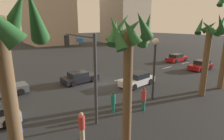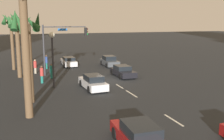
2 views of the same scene
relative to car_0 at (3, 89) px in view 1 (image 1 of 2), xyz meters
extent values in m
plane|color=#232628|center=(-9.05, 3.10, -0.65)|extent=(220.00, 220.00, 0.00)
cube|color=silver|center=(-27.05, 3.10, -0.65)|extent=(2.43, 0.14, 0.01)
cube|color=silver|center=(-21.67, 3.10, -0.65)|extent=(2.25, 0.14, 0.01)
cube|color=silver|center=(-14.83, 3.10, -0.65)|extent=(2.43, 0.14, 0.01)
cube|color=silver|center=(-11.92, 3.10, -0.65)|extent=(1.86, 0.14, 0.01)
cube|color=#474C51|center=(-0.06, 0.00, -0.15)|extent=(4.08, 1.83, 0.68)
cube|color=black|center=(0.18, 0.00, 0.49)|extent=(1.97, 1.58, 0.59)
cylinder|color=black|center=(-1.33, -0.80, -0.33)|extent=(0.64, 0.23, 0.64)
cylinder|color=black|center=(-1.30, 0.85, -0.33)|extent=(0.64, 0.23, 0.64)
cube|color=silver|center=(-11.86, 5.84, -0.17)|extent=(4.36, 1.87, 0.66)
cube|color=black|center=(-12.12, 5.82, 0.44)|extent=(2.12, 1.57, 0.56)
cylinder|color=black|center=(-10.57, 6.68, -0.33)|extent=(0.65, 0.25, 0.64)
cylinder|color=black|center=(-10.50, 5.11, -0.33)|extent=(0.65, 0.25, 0.64)
cylinder|color=black|center=(-13.22, 6.56, -0.33)|extent=(0.65, 0.25, 0.64)
cylinder|color=black|center=(-13.15, 4.99, -0.33)|extent=(0.65, 0.25, 0.64)
cube|color=maroon|center=(-27.12, 1.36, -0.17)|extent=(4.72, 1.83, 0.64)
cube|color=black|center=(-26.84, 1.35, 0.43)|extent=(2.28, 1.56, 0.56)
cylinder|color=black|center=(-28.59, 0.59, -0.33)|extent=(0.65, 0.24, 0.64)
cylinder|color=black|center=(-28.54, 2.20, -0.33)|extent=(0.65, 0.24, 0.64)
cylinder|color=black|center=(-25.69, 0.52, -0.33)|extent=(0.65, 0.24, 0.64)
cylinder|color=black|center=(-25.65, 2.13, -0.33)|extent=(0.65, 0.24, 0.64)
cylinder|color=black|center=(0.75, 6.34, -0.33)|extent=(0.64, 0.22, 0.64)
cylinder|color=black|center=(0.74, 4.75, -0.33)|extent=(0.64, 0.22, 0.64)
cube|color=black|center=(-7.57, 0.97, -0.18)|extent=(4.14, 1.81, 0.62)
cube|color=black|center=(-7.32, 0.97, 0.37)|extent=(1.99, 1.59, 0.48)
cylinder|color=black|center=(-8.85, 0.12, -0.33)|extent=(0.64, 0.22, 0.64)
cylinder|color=black|center=(-8.86, 1.81, -0.33)|extent=(0.64, 0.22, 0.64)
cylinder|color=black|center=(-6.29, 0.13, -0.33)|extent=(0.64, 0.22, 0.64)
cylinder|color=black|center=(-6.29, 1.82, -0.33)|extent=(0.64, 0.22, 0.64)
cube|color=maroon|center=(-24.34, 6.93, -0.18)|extent=(4.39, 1.94, 0.63)
cube|color=black|center=(-24.60, 6.94, 0.43)|extent=(2.14, 1.63, 0.59)
cylinder|color=black|center=(-22.97, 7.70, -0.33)|extent=(0.65, 0.25, 0.64)
cylinder|color=black|center=(-23.05, 6.05, -0.33)|extent=(0.65, 0.25, 0.64)
cylinder|color=black|center=(-25.64, 7.82, -0.33)|extent=(0.65, 0.25, 0.64)
cylinder|color=black|center=(-25.72, 6.16, -0.33)|extent=(0.65, 0.25, 0.64)
cylinder|color=#38383D|center=(-3.96, 9.51, 2.33)|extent=(0.20, 0.20, 5.97)
cylinder|color=#38383D|center=(-4.22, 7.05, 5.07)|extent=(0.65, 4.94, 0.12)
cube|color=black|center=(-4.49, 4.58, 4.49)|extent=(0.35, 0.35, 0.95)
sphere|color=#360503|center=(-4.51, 4.40, 4.79)|extent=(0.20, 0.20, 0.20)
sphere|color=#392605|center=(-4.51, 4.40, 4.49)|extent=(0.20, 0.20, 0.20)
sphere|color=green|center=(-4.51, 4.40, 4.19)|extent=(0.20, 0.20, 0.20)
cube|color=#1959B2|center=(-4.20, 7.29, 4.75)|extent=(0.16, 1.10, 0.28)
cylinder|color=#2D2D33|center=(-10.14, 9.31, 1.76)|extent=(0.18, 0.18, 4.84)
sphere|color=#F2EACC|center=(-10.14, 9.31, 4.46)|extent=(0.56, 0.56, 0.56)
cylinder|color=#1E7266|center=(-7.87, 10.21, -0.27)|extent=(0.38, 0.38, 0.78)
cylinder|color=#BF3833|center=(-7.87, 10.21, 0.54)|extent=(0.50, 0.50, 0.85)
sphere|color=brown|center=(-7.87, 10.21, 1.08)|extent=(0.23, 0.23, 0.23)
cylinder|color=#1E7266|center=(-5.87, 8.97, -0.31)|extent=(0.30, 0.30, 0.69)
cylinder|color=#1E7266|center=(-5.87, 8.97, 0.42)|extent=(0.40, 0.40, 0.76)
sphere|color=brown|center=(-5.87, 8.97, 0.90)|extent=(0.21, 0.21, 0.21)
cylinder|color=#1E7266|center=(0.56, 8.81, -0.26)|extent=(0.31, 0.31, 0.80)
cylinder|color=#2D478C|center=(0.56, 8.81, 0.57)|extent=(0.41, 0.41, 0.87)
sphere|color=brown|center=(0.56, 8.81, 1.13)|extent=(0.23, 0.23, 0.23)
cylinder|color=#B2A58C|center=(-2.30, 10.49, -0.29)|extent=(0.34, 0.34, 0.73)
cylinder|color=#BF3833|center=(-2.30, 10.49, 0.48)|extent=(0.45, 0.45, 0.80)
sphere|color=tan|center=(-2.30, 10.49, 0.99)|extent=(0.22, 0.22, 0.22)
cylinder|color=brown|center=(1.35, 13.00, 2.70)|extent=(0.40, 0.40, 6.71)
cone|color=#235628|center=(0.54, 13.38, 6.01)|extent=(1.25, 1.82, 1.58)
cone|color=#235628|center=(0.83, 12.69, 6.16)|extent=(1.06, 1.26, 1.32)
cylinder|color=brown|center=(-4.02, 12.34, 2.44)|extent=(0.48, 0.48, 6.18)
cone|color=#2D6633|center=(-3.21, 12.40, 5.47)|extent=(0.64, 1.28, 1.71)
cone|color=#2D6633|center=(-3.64, 12.83, 5.54)|extent=(1.21, 1.12, 1.35)
cone|color=#2D6633|center=(-4.18, 13.07, 5.79)|extent=(1.51, 0.86, 1.46)
cone|color=#2D6633|center=(-4.79, 12.74, 5.55)|extent=(1.11, 1.44, 1.78)
cone|color=#2D6633|center=(-4.53, 11.99, 5.63)|extent=(1.20, 1.38, 1.26)
cone|color=#2D6633|center=(-4.19, 11.48, 5.64)|extent=(1.59, 0.84, 1.73)
cone|color=#2D6633|center=(-3.61, 11.75, 5.48)|extent=(1.36, 1.18, 1.50)
cylinder|color=brown|center=(-14.43, 11.69, 2.46)|extent=(0.54, 0.54, 6.23)
cone|color=#235628|center=(-13.73, 11.83, 5.60)|extent=(0.83, 1.50, 1.38)
cone|color=#235628|center=(-14.27, 12.54, 5.86)|extent=(1.39, 0.80, 1.80)
cone|color=#235628|center=(-15.11, 12.24, 5.71)|extent=(1.21, 1.32, 1.82)
cone|color=#235628|center=(-14.99, 11.36, 5.61)|extent=(1.17, 1.44, 1.26)
cone|color=#235628|center=(-14.29, 10.88, 5.73)|extent=(1.48, 0.80, 1.66)
cube|color=#9E9384|center=(-43.14, -29.74, 9.41)|extent=(13.11, 14.67, 20.13)
camera|label=1|loc=(2.12, 18.58, 5.83)|focal=28.81mm
camera|label=2|loc=(-35.99, 12.56, 5.79)|focal=42.93mm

